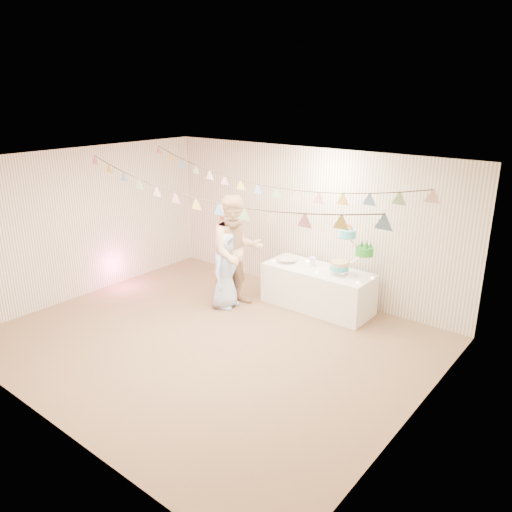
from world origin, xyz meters
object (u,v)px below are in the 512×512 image
Objects in this scene: table at (318,288)px; cake_stand at (351,249)px; person_adult_b at (236,252)px; person_adult_a at (229,252)px; person_child at (226,270)px.

table is 0.97m from cake_stand.
table is at bearing -26.53° from person_adult_b.
person_adult_b is (0.29, -0.13, 0.10)m from person_adult_a.
person_adult_b is at bearing -146.18° from table.
person_child is at bearing -128.21° from person_adult_a.
table is 1.08× the size of person_adult_a.
person_adult_a is 0.41m from person_child.
person_adult_b reaches higher than cake_stand.
person_child is (-1.23, -0.93, 0.31)m from table.
person_adult_a is at bearing 22.60° from person_child.
cake_stand reaches higher than person_child.
table is 0.97× the size of person_adult_b.
person_adult_b reaches higher than table.
person_adult_b is (-1.13, -0.76, 0.61)m from table.
table is 1.63m from person_adult_a.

